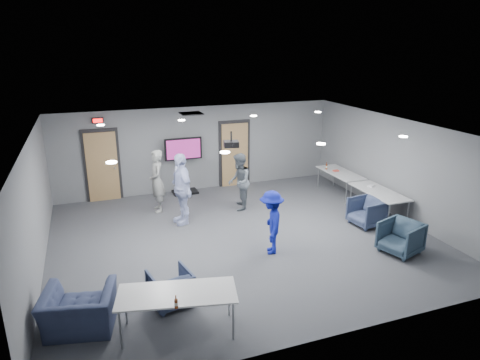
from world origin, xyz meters
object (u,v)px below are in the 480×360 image
object	(u,v)px
person_a	(157,181)
table_front_left	(177,295)
person_c	(181,189)
chair_right_c	(400,237)
tv_stand	(184,162)
bottle_front	(176,304)
table_right_b	(379,193)
person_d	(271,222)
table_right_a	(340,174)
bottle_right	(326,167)
chair_right_b	(367,212)
person_b	(239,182)
chair_front_b	(79,311)
chair_front_a	(171,288)
projector	(231,144)

from	to	relation	value
person_a	table_front_left	world-z (taller)	person_a
person_c	chair_right_c	distance (m)	5.50
chair_right_c	table_front_left	xyz separation A→B (m)	(-5.35, -1.04, 0.31)
tv_stand	table_front_left	bearing A→B (deg)	-103.91
bottle_front	table_right_b	bearing A→B (deg)	28.50
person_d	chair_right_c	size ratio (longest dim) A/B	1.79
tv_stand	table_right_a	bearing A→B (deg)	-21.75
table_front_left	bottle_front	size ratio (longest dim) A/B	9.25
chair_right_c	bottle_right	distance (m)	4.40
chair_right_b	table_right_b	size ratio (longest dim) A/B	0.44
person_b	bottle_right	distance (m)	3.20
person_d	chair_right_b	world-z (taller)	person_d
bottle_front	bottle_right	size ratio (longest dim) A/B	0.91
chair_right_b	tv_stand	world-z (taller)	tv_stand
chair_front_b	tv_stand	size ratio (longest dim) A/B	0.63
table_front_left	person_d	bearing A→B (deg)	51.10
person_a	chair_front_b	world-z (taller)	person_a
chair_front_a	chair_front_b	distance (m)	1.58
tv_stand	person_d	bearing A→B (deg)	-78.83
person_d	chair_right_b	distance (m)	3.06
person_a	table_right_a	distance (m)	5.66
chair_front_a	bottle_front	bearing A→B (deg)	72.76
person_c	chair_front_a	world-z (taller)	person_c
person_a	projector	size ratio (longest dim) A/B	4.58
chair_right_b	projector	distance (m)	4.18
chair_right_b	table_right_b	world-z (taller)	chair_right_b
person_b	person_d	distance (m)	2.79
person_a	projector	bearing A→B (deg)	27.87
chair_right_b	table_right_a	xyz separation A→B (m)	(0.65, 2.32, 0.32)
table_right_b	bottle_front	bearing A→B (deg)	118.50
bottle_front	tv_stand	bearing A→B (deg)	76.13
chair_front_a	person_a	bearing A→B (deg)	-107.97
person_c	chair_right_c	world-z (taller)	person_c
chair_right_b	chair_front_b	bearing A→B (deg)	-81.21
person_a	chair_right_b	xyz separation A→B (m)	(4.97, -2.89, -0.52)
projector	chair_front_a	bearing A→B (deg)	-118.96
tv_stand	person_b	bearing A→B (deg)	-58.66
person_a	chair_front_b	distance (m)	5.37
person_a	person_c	bearing A→B (deg)	23.42
person_d	chair_front_b	size ratio (longest dim) A/B	1.31
person_c	table_right_b	size ratio (longest dim) A/B	1.04
person_c	chair_front_b	world-z (taller)	person_c
bottle_front	chair_front_b	bearing A→B (deg)	144.71
table_right_a	tv_stand	distance (m)	4.92
projector	table_front_left	bearing A→B (deg)	-110.47
person_a	chair_front_b	size ratio (longest dim) A/B	1.58
person_b	chair_front_a	bearing A→B (deg)	-13.70
table_front_left	bottle_front	bearing A→B (deg)	-90.54
chair_front_a	bottle_front	world-z (taller)	bottle_front
person_d	chair_front_a	world-z (taller)	person_d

